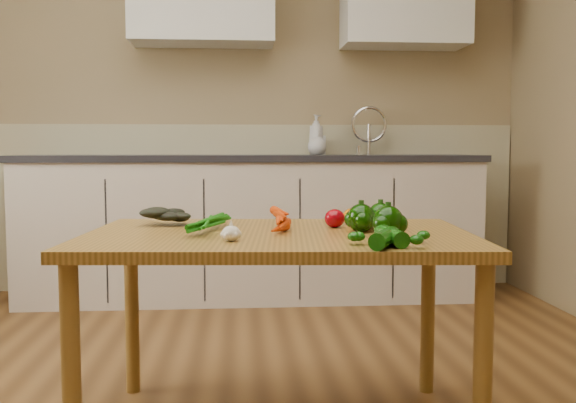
% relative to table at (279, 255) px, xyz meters
% --- Properties ---
extents(room, '(4.04, 5.04, 2.64)m').
position_rel_table_xyz_m(room, '(-0.25, -0.06, 0.65)').
color(room, brown).
rests_on(room, ground).
extents(counter_run, '(2.84, 0.64, 1.14)m').
position_rel_table_xyz_m(counter_run, '(-0.04, 1.96, -0.14)').
color(counter_run, beige).
rests_on(counter_run, ground).
extents(table, '(1.30, 0.89, 0.67)m').
position_rel_table_xyz_m(table, '(0.00, 0.00, 0.00)').
color(table, olive).
rests_on(table, ground).
extents(soap_bottle_a, '(0.14, 0.14, 0.26)m').
position_rel_table_xyz_m(soap_bottle_a, '(0.37, 2.10, 0.44)').
color(soap_bottle_a, silver).
rests_on(soap_bottle_a, counter_run).
extents(soap_bottle_b, '(0.10, 0.09, 0.19)m').
position_rel_table_xyz_m(soap_bottle_b, '(0.39, 2.13, 0.40)').
color(soap_bottle_b, silver).
rests_on(soap_bottle_b, counter_run).
extents(soap_bottle_c, '(0.17, 0.17, 0.16)m').
position_rel_table_xyz_m(soap_bottle_c, '(0.38, 2.06, 0.39)').
color(soap_bottle_c, silver).
rests_on(soap_bottle_c, counter_run).
extents(carrot_bunch, '(0.24, 0.19, 0.06)m').
position_rel_table_xyz_m(carrot_bunch, '(-0.07, 0.05, 0.11)').
color(carrot_bunch, '#CF3604').
rests_on(carrot_bunch, table).
extents(leafy_greens, '(0.18, 0.16, 0.09)m').
position_rel_table_xyz_m(leafy_greens, '(-0.39, 0.24, 0.12)').
color(leafy_greens, black).
rests_on(leafy_greens, table).
extents(garlic_bulb, '(0.05, 0.05, 0.05)m').
position_rel_table_xyz_m(garlic_bulb, '(-0.15, -0.19, 0.10)').
color(garlic_bulb, silver).
rests_on(garlic_bulb, table).
extents(pepper_a, '(0.09, 0.09, 0.09)m').
position_rel_table_xyz_m(pepper_a, '(0.27, -0.01, 0.12)').
color(pepper_a, black).
rests_on(pepper_a, table).
extents(pepper_b, '(0.09, 0.09, 0.09)m').
position_rel_table_xyz_m(pepper_b, '(0.35, 0.04, 0.12)').
color(pepper_b, black).
rests_on(pepper_b, table).
extents(pepper_c, '(0.10, 0.10, 0.10)m').
position_rel_table_xyz_m(pepper_c, '(0.33, -0.16, 0.12)').
color(pepper_c, black).
rests_on(pepper_c, table).
extents(tomato_a, '(0.07, 0.07, 0.06)m').
position_rel_table_xyz_m(tomato_a, '(0.20, 0.11, 0.11)').
color(tomato_a, '#8B020C').
rests_on(tomato_a, table).
extents(tomato_b, '(0.06, 0.06, 0.06)m').
position_rel_table_xyz_m(tomato_b, '(0.27, 0.19, 0.10)').
color(tomato_b, '#C25A04').
rests_on(tomato_b, table).
extents(tomato_c, '(0.08, 0.08, 0.07)m').
position_rel_table_xyz_m(tomato_c, '(0.34, 0.10, 0.11)').
color(tomato_c, '#C25A04').
rests_on(tomato_c, table).
extents(zucchini_a, '(0.06, 0.19, 0.05)m').
position_rel_table_xyz_m(zucchini_a, '(0.31, -0.28, 0.10)').
color(zucchini_a, '#0B4006').
rests_on(zucchini_a, table).
extents(zucchini_b, '(0.12, 0.18, 0.05)m').
position_rel_table_xyz_m(zucchini_b, '(0.27, -0.33, 0.10)').
color(zucchini_b, '#0B4006').
rests_on(zucchini_b, table).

